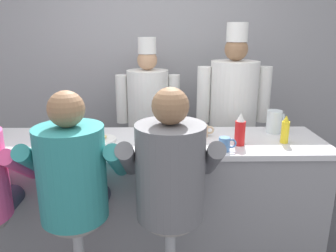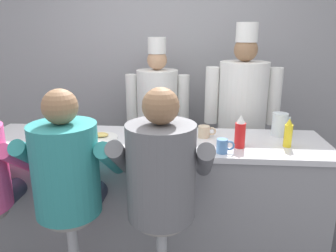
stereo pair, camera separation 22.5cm
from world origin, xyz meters
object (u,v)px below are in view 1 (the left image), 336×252
Objects in this scene: diner_seated_teal at (74,177)px; diner_seated_grey at (170,175)px; cook_in_whites_far at (233,110)px; hot_sauce_bottle_orange at (175,135)px; ketchup_bottle_red at (240,130)px; coffee_mug_tan at (203,131)px; cereal_bowl at (58,135)px; breakfast_plate at (99,139)px; cook_in_whites_near at (148,112)px; mustard_bottle_yellow at (285,130)px; coffee_mug_blue at (225,144)px; water_pitcher_clear at (274,122)px.

diner_seated_teal is 0.99× the size of diner_seated_grey.
hot_sauce_bottle_orange is at bearing -125.98° from cook_in_whites_far.
coffee_mug_tan is at bearing 139.04° from ketchup_bottle_red.
ketchup_bottle_red is at bearing -7.27° from cereal_bowl.
diner_seated_teal is at bearing -158.16° from ketchup_bottle_red.
cook_in_whites_near is at bearing 71.67° from breakfast_plate.
mustard_bottle_yellow is at bearing 29.11° from diner_seated_grey.
diner_seated_grey is at bearing -35.72° from cereal_bowl.
mustard_bottle_yellow reaches higher than coffee_mug_tan.
coffee_mug_blue is 1.03m from cook_in_whites_far.
mustard_bottle_yellow reaches higher than cereal_bowl.
ketchup_bottle_red is 0.14× the size of cook_in_whites_near.
water_pitcher_clear is at bearing 16.58° from hot_sauce_bottle_orange.
diner_seated_teal is at bearing -161.82° from coffee_mug_blue.
ketchup_bottle_red reaches higher than mustard_bottle_yellow.
coffee_mug_blue reaches higher than cereal_bowl.
hot_sauce_bottle_orange is at bearing -163.42° from water_pitcher_clear.
mustard_bottle_yellow is 1.50× the size of coffee_mug_tan.
diner_seated_grey is (-0.51, -0.43, -0.15)m from ketchup_bottle_red.
coffee_mug_tan is (-0.58, 0.17, -0.05)m from mustard_bottle_yellow.
coffee_mug_blue is (-0.47, -0.41, -0.04)m from water_pitcher_clear.
hot_sauce_bottle_orange is 0.80m from diner_seated_teal.
cook_in_whites_near reaches higher than mustard_bottle_yellow.
hot_sauce_bottle_orange is (-0.46, 0.05, -0.05)m from ketchup_bottle_red.
ketchup_bottle_red is 1.18m from diner_seated_teal.
breakfast_plate is at bearing 174.09° from ketchup_bottle_red.
hot_sauce_bottle_orange is (-0.80, 0.01, -0.04)m from mustard_bottle_yellow.
diner_seated_grey reaches higher than coffee_mug_blue.
cook_in_whites_far reaches higher than mustard_bottle_yellow.
cook_in_whites_far reaches higher than coffee_mug_blue.
mustard_bottle_yellow is 1.71m from cereal_bowl.
diner_seated_teal is (-1.43, -0.73, -0.13)m from water_pitcher_clear.
diner_seated_grey is (0.52, -0.54, -0.05)m from breakfast_plate.
cook_in_whites_near reaches higher than coffee_mug_tan.
cook_in_whites_far reaches higher than water_pitcher_clear.
coffee_mug_tan is 1.07m from diner_seated_teal.
breakfast_plate is 0.14× the size of cook_in_whites_far.
coffee_mug_blue is at bearing -161.01° from mustard_bottle_yellow.
cook_in_whites_far is (1.22, 1.31, 0.09)m from diner_seated_teal.
hot_sauce_bottle_orange reaches higher than coffee_mug_blue.
ketchup_bottle_red is at bearing 43.40° from coffee_mug_blue.
diner_seated_grey is at bearing -139.69° from ketchup_bottle_red.
breakfast_plate is at bearing 174.70° from hot_sauce_bottle_orange.
ketchup_bottle_red is 1.93× the size of coffee_mug_blue.
cook_in_whites_near reaches higher than ketchup_bottle_red.
ketchup_bottle_red is 0.16× the size of diner_seated_grey.
water_pitcher_clear is 1.13m from diner_seated_grey.
diner_seated_teal reaches higher than cereal_bowl.
cook_in_whites_near is (-0.47, 0.88, -0.07)m from coffee_mug_tan.
diner_seated_grey is (-0.05, -0.49, -0.09)m from hot_sauce_bottle_orange.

